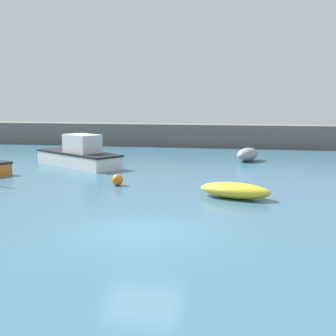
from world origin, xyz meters
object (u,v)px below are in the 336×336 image
at_px(rowboat_blue_near, 235,190).
at_px(fishing_dinghy_green, 248,155).
at_px(mooring_buoy_orange, 117,180).
at_px(cabin_cruiser_white, 79,155).

bearing_deg(rowboat_blue_near, fishing_dinghy_green, -74.93).
bearing_deg(fishing_dinghy_green, mooring_buoy_orange, -7.07).
distance_m(fishing_dinghy_green, mooring_buoy_orange, 11.65).
bearing_deg(fishing_dinghy_green, cabin_cruiser_white, -43.74).
bearing_deg(mooring_buoy_orange, fishing_dinghy_green, 59.42).
relative_size(cabin_cruiser_white, rowboat_blue_near, 1.97).
xyz_separation_m(cabin_cruiser_white, rowboat_blue_near, (9.86, -7.59, -0.35)).
bearing_deg(fishing_dinghy_green, rowboat_blue_near, 22.24).
xyz_separation_m(cabin_cruiser_white, mooring_buoy_orange, (4.20, -5.78, -0.41)).
height_order(cabin_cruiser_white, mooring_buoy_orange, cabin_cruiser_white).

